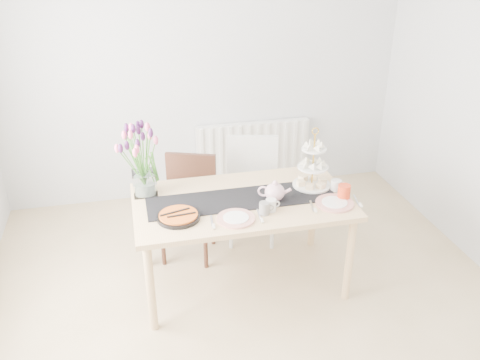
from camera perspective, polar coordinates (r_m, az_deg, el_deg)
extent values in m
plane|color=tan|center=(3.72, 2.38, -16.94)|extent=(4.50, 4.50, 0.00)
plane|color=#B9BCBE|center=(5.06, -4.22, 12.08)|extent=(4.00, 0.00, 4.00)
cube|color=white|center=(5.38, 1.46, 3.45)|extent=(1.20, 0.08, 0.60)
cube|color=tan|center=(3.78, 0.21, -2.46)|extent=(1.60, 0.90, 0.04)
cylinder|color=tan|center=(3.59, -10.01, -11.85)|extent=(0.06, 0.06, 0.71)
cylinder|color=tan|center=(3.89, 12.18, -8.70)|extent=(0.06, 0.06, 0.71)
cylinder|color=tan|center=(4.22, -10.77, -5.52)|extent=(0.06, 0.06, 0.71)
cylinder|color=tan|center=(4.47, 8.21, -3.29)|extent=(0.06, 0.06, 0.71)
cube|color=#331912|center=(4.28, -5.91, -3.35)|extent=(0.55, 0.55, 0.04)
cube|color=#331912|center=(4.34, -5.51, 0.48)|extent=(0.42, 0.18, 0.41)
cylinder|color=#331912|center=(4.29, -8.65, -7.03)|extent=(0.04, 0.04, 0.42)
cylinder|color=#331912|center=(4.22, -3.89, -7.42)|extent=(0.04, 0.04, 0.42)
cylinder|color=#331912|center=(4.58, -7.50, -4.57)|extent=(0.04, 0.04, 0.42)
cylinder|color=#331912|center=(4.51, -3.05, -4.89)|extent=(0.04, 0.04, 0.42)
cube|color=silver|center=(4.48, 1.35, -1.36)|extent=(0.55, 0.55, 0.04)
cube|color=silver|center=(4.56, 1.39, 2.47)|extent=(0.45, 0.15, 0.43)
cylinder|color=silver|center=(4.44, -1.01, -5.19)|extent=(0.04, 0.04, 0.44)
cylinder|color=silver|center=(4.45, 3.65, -5.23)|extent=(0.04, 0.04, 0.44)
cylinder|color=silver|center=(4.75, -0.85, -2.90)|extent=(0.04, 0.04, 0.44)
cylinder|color=silver|center=(4.76, 3.50, -2.94)|extent=(0.04, 0.04, 0.44)
cube|color=black|center=(3.76, 0.21, -2.14)|extent=(1.40, 0.35, 0.01)
cube|color=silver|center=(3.88, -10.66, -0.34)|extent=(0.17, 0.17, 0.17)
cylinder|color=gold|center=(3.90, 8.22, 2.13)|extent=(0.01, 0.01, 0.43)
cylinder|color=white|center=(3.98, 8.04, -0.52)|extent=(0.30, 0.30, 0.01)
cylinder|color=white|center=(3.92, 8.18, 1.47)|extent=(0.24, 0.24, 0.01)
cylinder|color=white|center=(3.86, 8.32, 3.46)|extent=(0.19, 0.19, 0.01)
cylinder|color=silver|center=(3.95, 10.72, -0.59)|extent=(0.09, 0.09, 0.08)
cylinder|color=black|center=(3.54, -6.92, -4.15)|extent=(0.30, 0.30, 0.03)
cylinder|color=orange|center=(3.54, -6.94, -3.90)|extent=(0.27, 0.27, 0.01)
cylinder|color=gray|center=(3.56, 2.75, -3.19)|extent=(0.08, 0.08, 0.09)
cylinder|color=silver|center=(3.61, 3.50, -2.84)|extent=(0.08, 0.08, 0.09)
cylinder|color=red|center=(3.83, 11.60, -1.34)|extent=(0.13, 0.13, 0.11)
cylinder|color=silver|center=(3.51, -0.47, -4.34)|extent=(0.29, 0.29, 0.01)
cylinder|color=silver|center=(3.76, 10.56, -2.58)|extent=(0.33, 0.33, 0.01)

